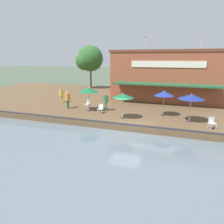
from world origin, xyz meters
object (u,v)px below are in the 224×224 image
(patio_umbrella_near_quay_edge, at_px, (191,97))
(person_mid_patio, at_px, (61,93))
(cafe_chair_back_row_seat, at_px, (88,104))
(person_at_quay_edge, at_px, (106,100))
(cafe_chair_beside_entrance, at_px, (212,122))
(waterfront_restaurant, at_px, (170,75))
(tree_behind_restaurant, at_px, (89,59))
(person_near_entrance, at_px, (68,98))
(cafe_chair_under_first_umbrella, at_px, (101,108))
(patio_umbrella_back_row, at_px, (164,94))
(patio_umbrella_mid_patio_left, at_px, (88,90))
(patio_umbrella_by_entrance, at_px, (123,96))

(patio_umbrella_near_quay_edge, relative_size, person_mid_patio, 1.37)
(cafe_chair_back_row_seat, xyz_separation_m, person_at_quay_edge, (0.41, 2.17, 0.62))
(cafe_chair_beside_entrance, distance_m, person_mid_patio, 16.53)
(waterfront_restaurant, bearing_deg, tree_behind_restaurant, -109.74)
(cafe_chair_beside_entrance, distance_m, person_near_entrance, 13.73)
(waterfront_restaurant, height_order, tree_behind_restaurant, waterfront_restaurant)
(cafe_chair_under_first_umbrella, height_order, person_at_quay_edge, person_at_quay_edge)
(person_at_quay_edge, bearing_deg, tree_behind_restaurant, -149.02)
(patio_umbrella_near_quay_edge, bearing_deg, tree_behind_restaurant, -133.27)
(patio_umbrella_back_row, relative_size, person_near_entrance, 1.28)
(waterfront_restaurant, relative_size, patio_umbrella_mid_patio_left, 5.71)
(person_near_entrance, bearing_deg, patio_umbrella_by_entrance, 75.14)
(cafe_chair_under_first_umbrella, xyz_separation_m, person_near_entrance, (-0.65, -3.95, 0.66))
(waterfront_restaurant, bearing_deg, cafe_chair_under_first_umbrella, -27.10)
(waterfront_restaurant, distance_m, patio_umbrella_near_quay_edge, 10.90)
(patio_umbrella_back_row, height_order, cafe_chair_under_first_umbrella, patio_umbrella_back_row)
(person_mid_patio, distance_m, person_near_entrance, 3.36)
(patio_umbrella_near_quay_edge, distance_m, cafe_chair_back_row_seat, 10.33)
(patio_umbrella_near_quay_edge, height_order, tree_behind_restaurant, tree_behind_restaurant)
(patio_umbrella_by_entrance, relative_size, person_mid_patio, 1.29)
(patio_umbrella_near_quay_edge, distance_m, person_near_entrance, 12.01)
(waterfront_restaurant, bearing_deg, cafe_chair_back_row_seat, -39.78)
(patio_umbrella_by_entrance, distance_m, cafe_chair_back_row_seat, 5.47)
(patio_umbrella_by_entrance, bearing_deg, person_at_quay_edge, -131.91)
(patio_umbrella_back_row, xyz_separation_m, tree_behind_restaurant, (-14.17, -14.10, 2.84))
(person_mid_patio, bearing_deg, cafe_chair_beside_entrance, 73.68)
(patio_umbrella_mid_patio_left, relative_size, person_mid_patio, 1.39)
(person_mid_patio, bearing_deg, person_at_quay_edge, 72.58)
(patio_umbrella_back_row, bearing_deg, person_mid_patio, -99.61)
(patio_umbrella_near_quay_edge, relative_size, patio_umbrella_mid_patio_left, 0.98)
(cafe_chair_beside_entrance, bearing_deg, cafe_chair_back_row_seat, -104.69)
(patio_umbrella_by_entrance, bearing_deg, person_mid_patio, -115.36)
(patio_umbrella_by_entrance, distance_m, person_at_quay_edge, 3.35)
(cafe_chair_beside_entrance, height_order, tree_behind_restaurant, tree_behind_restaurant)
(patio_umbrella_by_entrance, xyz_separation_m, patio_umbrella_back_row, (-2.13, 3.20, 0.06))
(cafe_chair_back_row_seat, height_order, person_at_quay_edge, person_at_quay_edge)
(patio_umbrella_mid_patio_left, xyz_separation_m, cafe_chair_under_first_umbrella, (0.45, 1.45, -1.63))
(patio_umbrella_back_row, bearing_deg, patio_umbrella_near_quay_edge, 61.35)
(patio_umbrella_back_row, distance_m, person_at_quay_edge, 5.68)
(cafe_chair_under_first_umbrella, relative_size, cafe_chair_beside_entrance, 1.00)
(patio_umbrella_mid_patio_left, xyz_separation_m, cafe_chair_beside_entrance, (2.00, 11.04, -1.63))
(patio_umbrella_mid_patio_left, bearing_deg, cafe_chair_under_first_umbrella, 72.80)
(patio_umbrella_mid_patio_left, bearing_deg, person_near_entrance, -94.51)
(person_at_quay_edge, distance_m, person_near_entrance, 4.08)
(cafe_chair_back_row_seat, distance_m, cafe_chair_beside_entrance, 12.05)
(person_near_entrance, relative_size, tree_behind_restaurant, 0.25)
(person_near_entrance, bearing_deg, cafe_chair_under_first_umbrella, 80.72)
(patio_umbrella_near_quay_edge, bearing_deg, patio_umbrella_mid_patio_left, -93.83)
(waterfront_restaurant, height_order, patio_umbrella_mid_patio_left, waterfront_restaurant)
(tree_behind_restaurant, bearing_deg, patio_umbrella_back_row, 44.85)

